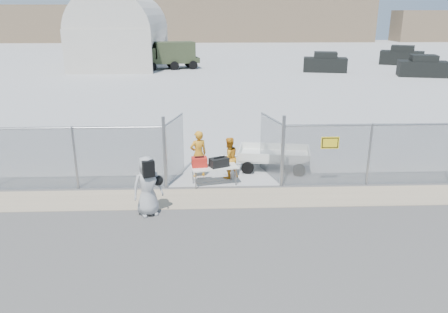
{
  "coord_description": "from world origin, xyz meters",
  "views": [
    {
      "loc": [
        -0.54,
        -12.04,
        5.78
      ],
      "look_at": [
        0.0,
        2.0,
        1.1
      ],
      "focal_mm": 35.0,
      "sensor_mm": 36.0,
      "label": 1
    }
  ],
  "objects_px": {
    "folding_table": "(214,176)",
    "visitor": "(147,186)",
    "utility_trailer": "(274,158)",
    "security_worker_right": "(229,158)",
    "security_worker_left": "(198,154)"
  },
  "relations": [
    {
      "from": "visitor",
      "to": "utility_trailer",
      "type": "xyz_separation_m",
      "value": [
        4.33,
        3.88,
        -0.49
      ]
    },
    {
      "from": "folding_table",
      "to": "visitor",
      "type": "height_order",
      "value": "visitor"
    },
    {
      "from": "folding_table",
      "to": "utility_trailer",
      "type": "xyz_separation_m",
      "value": [
        2.33,
        1.63,
        0.08
      ]
    },
    {
      "from": "security_worker_left",
      "to": "visitor",
      "type": "xyz_separation_m",
      "value": [
        -1.44,
        -3.09,
        0.04
      ]
    },
    {
      "from": "security_worker_left",
      "to": "utility_trailer",
      "type": "xyz_separation_m",
      "value": [
        2.88,
        0.79,
        -0.45
      ]
    },
    {
      "from": "security_worker_right",
      "to": "visitor",
      "type": "xyz_separation_m",
      "value": [
        -2.54,
        -2.93,
        0.15
      ]
    },
    {
      "from": "utility_trailer",
      "to": "security_worker_right",
      "type": "bearing_deg",
      "value": -142.06
    },
    {
      "from": "security_worker_left",
      "to": "security_worker_right",
      "type": "bearing_deg",
      "value": 150.1
    },
    {
      "from": "folding_table",
      "to": "security_worker_left",
      "type": "height_order",
      "value": "security_worker_left"
    },
    {
      "from": "security_worker_left",
      "to": "security_worker_right",
      "type": "distance_m",
      "value": 1.11
    },
    {
      "from": "folding_table",
      "to": "utility_trailer",
      "type": "distance_m",
      "value": 2.84
    },
    {
      "from": "folding_table",
      "to": "visitor",
      "type": "relative_size",
      "value": 0.88
    },
    {
      "from": "visitor",
      "to": "folding_table",
      "type": "bearing_deg",
      "value": 24.94
    },
    {
      "from": "security_worker_left",
      "to": "visitor",
      "type": "distance_m",
      "value": 3.41
    },
    {
      "from": "visitor",
      "to": "security_worker_left",
      "type": "bearing_deg",
      "value": 41.49
    }
  ]
}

